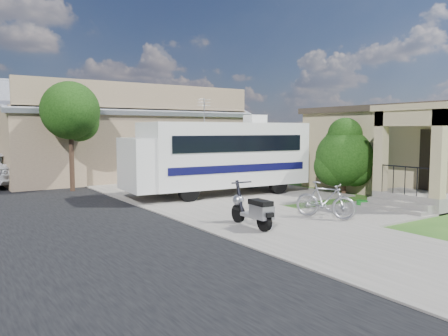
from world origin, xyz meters
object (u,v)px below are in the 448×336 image
motorhome (219,155)px  shrub (344,155)px  garden_hose (362,204)px  bicycle (325,202)px  scooter (253,210)px

motorhome → shrub: size_ratio=2.42×
motorhome → garden_hose: bearing=-56.7°
bicycle → garden_hose: bearing=-6.0°
scooter → bicycle: scooter is taller
bicycle → garden_hose: size_ratio=4.72×
shrub → bicycle: 5.58m
shrub → bicycle: bearing=-144.4°
motorhome → bicycle: (-0.10, -5.66, -1.08)m
bicycle → garden_hose: bicycle is taller
shrub → garden_hose: 3.17m
shrub → scooter: (-6.86, -2.97, -1.06)m
motorhome → garden_hose: (2.69, -4.73, -1.52)m
motorhome → shrub: bearing=-25.9°
scooter → bicycle: bearing=-1.6°
shrub → garden_hose: size_ratio=8.29×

